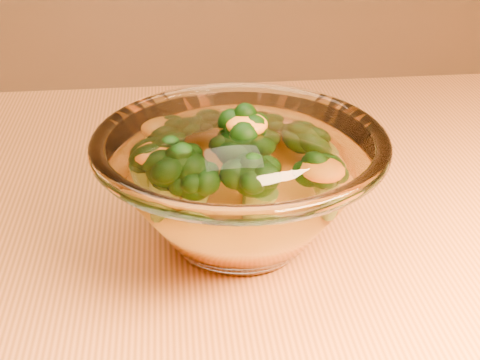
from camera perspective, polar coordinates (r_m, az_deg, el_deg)
name	(u,v)px	position (r m, az deg, el deg)	size (l,w,h in m)	color
table	(320,319)	(0.68, 6.86, -11.70)	(1.20, 0.80, 0.75)	#BC6E38
glass_bowl	(240,186)	(0.57, 0.00, -0.47)	(0.25, 0.25, 0.11)	white
cheese_sauce	(240,209)	(0.59, 0.00, -2.47)	(0.14, 0.14, 0.04)	orange
broccoli_heap	(228,163)	(0.58, -1.05, 1.50)	(0.17, 0.15, 0.08)	black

